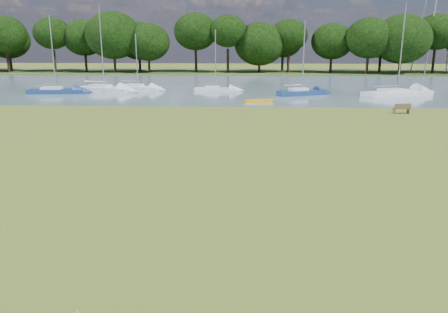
{
  "coord_description": "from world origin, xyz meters",
  "views": [
    {
      "loc": [
        2.32,
        -21.24,
        6.37
      ],
      "look_at": [
        1.39,
        -2.0,
        1.27
      ],
      "focal_mm": 35.0,
      "sensor_mm": 36.0,
      "label": 1
    }
  ],
  "objects_px": {
    "sailboat_5": "(301,91)",
    "riverbank_bench": "(402,109)",
    "kayak": "(259,101)",
    "sailboat_6": "(138,87)",
    "sailboat_2": "(397,92)",
    "sailboat_4": "(215,88)",
    "sailboat_3": "(56,89)",
    "sailboat_7": "(104,87)"
  },
  "relations": [
    {
      "from": "sailboat_5",
      "to": "riverbank_bench",
      "type": "bearing_deg",
      "value": -84.62
    },
    {
      "from": "kayak",
      "to": "sailboat_6",
      "type": "height_order",
      "value": "sailboat_6"
    },
    {
      "from": "riverbank_bench",
      "to": "kayak",
      "type": "relative_size",
      "value": 0.51
    },
    {
      "from": "kayak",
      "to": "sailboat_2",
      "type": "relative_size",
      "value": 0.29
    },
    {
      "from": "riverbank_bench",
      "to": "sailboat_5",
      "type": "distance_m",
      "value": 15.2
    },
    {
      "from": "kayak",
      "to": "sailboat_4",
      "type": "xyz_separation_m",
      "value": [
        -5.39,
        10.46,
        0.26
      ]
    },
    {
      "from": "riverbank_bench",
      "to": "sailboat_6",
      "type": "relative_size",
      "value": 0.21
    },
    {
      "from": "sailboat_3",
      "to": "sailboat_4",
      "type": "height_order",
      "value": "sailboat_3"
    },
    {
      "from": "kayak",
      "to": "sailboat_4",
      "type": "bearing_deg",
      "value": 104.49
    },
    {
      "from": "riverbank_bench",
      "to": "sailboat_6",
      "type": "distance_m",
      "value": 33.67
    },
    {
      "from": "sailboat_4",
      "to": "sailboat_6",
      "type": "xyz_separation_m",
      "value": [
        -10.42,
        0.8,
        0.06
      ]
    },
    {
      "from": "riverbank_bench",
      "to": "sailboat_5",
      "type": "xyz_separation_m",
      "value": [
        -7.39,
        13.28,
        0.12
      ]
    },
    {
      "from": "sailboat_4",
      "to": "sailboat_7",
      "type": "height_order",
      "value": "sailboat_7"
    },
    {
      "from": "kayak",
      "to": "sailboat_3",
      "type": "xyz_separation_m",
      "value": [
        -25.06,
        6.88,
        0.36
      ]
    },
    {
      "from": "sailboat_5",
      "to": "sailboat_6",
      "type": "relative_size",
      "value": 1.19
    },
    {
      "from": "sailboat_3",
      "to": "sailboat_6",
      "type": "xyz_separation_m",
      "value": [
        9.25,
        4.37,
        -0.04
      ]
    },
    {
      "from": "sailboat_4",
      "to": "sailboat_5",
      "type": "height_order",
      "value": "sailboat_5"
    },
    {
      "from": "sailboat_2",
      "to": "sailboat_4",
      "type": "height_order",
      "value": "sailboat_2"
    },
    {
      "from": "riverbank_bench",
      "to": "sailboat_3",
      "type": "height_order",
      "value": "sailboat_3"
    },
    {
      "from": "sailboat_6",
      "to": "sailboat_7",
      "type": "bearing_deg",
      "value": -138.73
    },
    {
      "from": "riverbank_bench",
      "to": "sailboat_6",
      "type": "height_order",
      "value": "sailboat_6"
    },
    {
      "from": "riverbank_bench",
      "to": "sailboat_2",
      "type": "relative_size",
      "value": 0.15
    },
    {
      "from": "sailboat_2",
      "to": "sailboat_6",
      "type": "distance_m",
      "value": 32.68
    },
    {
      "from": "sailboat_2",
      "to": "sailboat_5",
      "type": "height_order",
      "value": "sailboat_2"
    },
    {
      "from": "riverbank_bench",
      "to": "sailboat_4",
      "type": "bearing_deg",
      "value": 131.23
    },
    {
      "from": "sailboat_4",
      "to": "sailboat_5",
      "type": "relative_size",
      "value": 0.89
    },
    {
      "from": "sailboat_4",
      "to": "sailboat_2",
      "type": "bearing_deg",
      "value": -10.57
    },
    {
      "from": "kayak",
      "to": "sailboat_7",
      "type": "relative_size",
      "value": 0.28
    },
    {
      "from": "kayak",
      "to": "sailboat_2",
      "type": "height_order",
      "value": "sailboat_2"
    },
    {
      "from": "sailboat_2",
      "to": "sailboat_5",
      "type": "bearing_deg",
      "value": 154.16
    },
    {
      "from": "sailboat_2",
      "to": "sailboat_6",
      "type": "relative_size",
      "value": 1.46
    },
    {
      "from": "sailboat_3",
      "to": "sailboat_4",
      "type": "relative_size",
      "value": 1.2
    },
    {
      "from": "sailboat_4",
      "to": "sailboat_6",
      "type": "height_order",
      "value": "sailboat_4"
    },
    {
      "from": "sailboat_2",
      "to": "sailboat_3",
      "type": "height_order",
      "value": "sailboat_2"
    },
    {
      "from": "kayak",
      "to": "sailboat_4",
      "type": "relative_size",
      "value": 0.39
    },
    {
      "from": "kayak",
      "to": "sailboat_3",
      "type": "bearing_deg",
      "value": 151.88
    },
    {
      "from": "sailboat_3",
      "to": "sailboat_7",
      "type": "xyz_separation_m",
      "value": [
        5.27,
        2.57,
        0.02
      ]
    },
    {
      "from": "sailboat_2",
      "to": "sailboat_3",
      "type": "distance_m",
      "value": 41.56
    },
    {
      "from": "kayak",
      "to": "sailboat_7",
      "type": "height_order",
      "value": "sailboat_7"
    },
    {
      "from": "sailboat_4",
      "to": "sailboat_6",
      "type": "distance_m",
      "value": 10.45
    },
    {
      "from": "sailboat_2",
      "to": "sailboat_7",
      "type": "distance_m",
      "value": 36.43
    },
    {
      "from": "sailboat_3",
      "to": "sailboat_7",
      "type": "bearing_deg",
      "value": 20.34
    }
  ]
}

